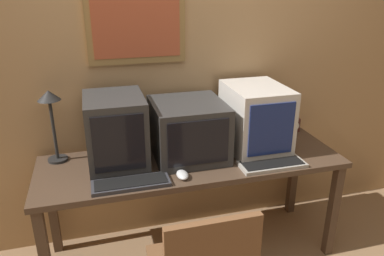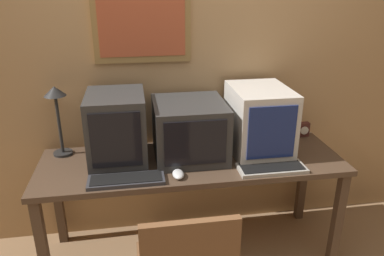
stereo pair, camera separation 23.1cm
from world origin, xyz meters
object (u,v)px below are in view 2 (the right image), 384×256
object	(u,v)px
monitor_center	(189,130)
keyboard_main	(126,180)
desk_clock	(303,129)
desk_lamp	(56,105)
mouse_near_keyboard	(178,174)
monitor_left	(117,128)
keyboard_side	(272,168)
monitor_right	(259,121)

from	to	relation	value
monitor_center	keyboard_main	world-z (taller)	monitor_center
desk_clock	desk_lamp	bearing A→B (deg)	-178.70
keyboard_main	mouse_near_keyboard	xyz separation A→B (m)	(0.30, 0.01, 0.01)
desk_lamp	desk_clock	bearing A→B (deg)	1.30
monitor_left	desk_clock	distance (m)	1.35
mouse_near_keyboard	keyboard_side	bearing A→B (deg)	-0.50
mouse_near_keyboard	desk_lamp	world-z (taller)	desk_lamp
monitor_left	keyboard_side	size ratio (longest dim) A/B	1.06
keyboard_side	desk_lamp	size ratio (longest dim) A/B	0.89
monitor_right	mouse_near_keyboard	distance (m)	0.66
monitor_left	keyboard_main	size ratio (longest dim) A/B	1.00
monitor_left	mouse_near_keyboard	world-z (taller)	monitor_left
monitor_center	keyboard_main	distance (m)	0.53
desk_lamp	mouse_near_keyboard	bearing A→B (deg)	-31.05
monitor_left	keyboard_main	xyz separation A→B (m)	(0.04, -0.29, -0.21)
keyboard_main	desk_lamp	bearing A→B (deg)	133.40
monitor_center	desk_lamp	bearing A→B (deg)	169.75
desk_clock	keyboard_side	bearing A→B (deg)	-131.22
monitor_center	desk_clock	world-z (taller)	monitor_center
monitor_left	mouse_near_keyboard	size ratio (longest dim) A/B	3.90
monitor_left	monitor_center	size ratio (longest dim) A/B	0.92
monitor_left	keyboard_main	world-z (taller)	monitor_left
monitor_left	monitor_right	xyz separation A→B (m)	(0.91, -0.01, -0.00)
keyboard_main	desk_clock	world-z (taller)	desk_clock
desk_clock	monitor_right	bearing A→B (deg)	-154.63
desk_lamp	monitor_center	bearing A→B (deg)	-10.25
mouse_near_keyboard	monitor_right	bearing A→B (deg)	25.42
monitor_right	monitor_center	bearing A→B (deg)	178.83
monitor_center	mouse_near_keyboard	bearing A→B (deg)	-111.49
keyboard_main	desk_clock	size ratio (longest dim) A/B	4.21
keyboard_side	monitor_center	bearing A→B (deg)	148.22
keyboard_main	desk_lamp	distance (m)	0.69
keyboard_main	monitor_right	bearing A→B (deg)	17.77
desk_lamp	monitor_left	bearing A→B (deg)	-21.47
monitor_center	mouse_near_keyboard	xyz separation A→B (m)	(-0.11, -0.28, -0.16)
monitor_center	desk_lamp	world-z (taller)	desk_lamp
monitor_center	desk_clock	xyz separation A→B (m)	(0.87, 0.19, -0.13)
monitor_left	keyboard_side	xyz separation A→B (m)	(0.91, -0.29, -0.21)
desk_clock	desk_lamp	distance (m)	1.72
monitor_left	monitor_center	world-z (taller)	monitor_left
monitor_left	keyboard_side	distance (m)	0.98
monitor_right	keyboard_main	bearing A→B (deg)	-162.23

